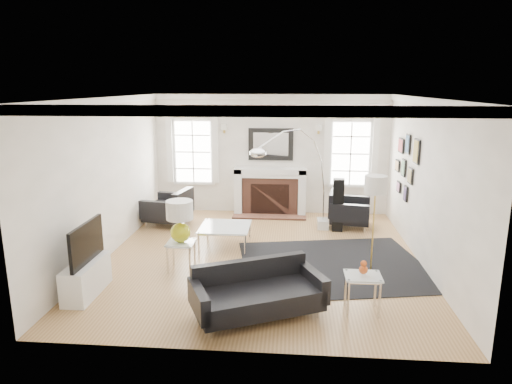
# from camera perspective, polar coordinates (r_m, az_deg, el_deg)

# --- Properties ---
(floor) EXTENTS (6.00, 6.00, 0.00)m
(floor) POSITION_cam_1_polar(r_m,az_deg,el_deg) (8.25, 0.71, -8.10)
(floor) COLOR olive
(floor) RESTS_ON ground
(back_wall) EXTENTS (5.50, 0.04, 2.80)m
(back_wall) POSITION_cam_1_polar(r_m,az_deg,el_deg) (10.80, 1.87, 4.69)
(back_wall) COLOR white
(back_wall) RESTS_ON floor
(front_wall) EXTENTS (5.50, 0.04, 2.80)m
(front_wall) POSITION_cam_1_polar(r_m,az_deg,el_deg) (4.96, -1.72, -5.59)
(front_wall) COLOR white
(front_wall) RESTS_ON floor
(left_wall) EXTENTS (0.04, 6.00, 2.80)m
(left_wall) POSITION_cam_1_polar(r_m,az_deg,el_deg) (8.50, -18.11, 1.70)
(left_wall) COLOR white
(left_wall) RESTS_ON floor
(right_wall) EXTENTS (0.04, 6.00, 2.80)m
(right_wall) POSITION_cam_1_polar(r_m,az_deg,el_deg) (8.14, 20.44, 1.04)
(right_wall) COLOR white
(right_wall) RESTS_ON floor
(ceiling) EXTENTS (5.50, 6.00, 0.02)m
(ceiling) POSITION_cam_1_polar(r_m,az_deg,el_deg) (7.69, 0.77, 11.73)
(ceiling) COLOR white
(ceiling) RESTS_ON back_wall
(crown_molding) EXTENTS (5.50, 6.00, 0.12)m
(crown_molding) POSITION_cam_1_polar(r_m,az_deg,el_deg) (7.69, 0.77, 11.28)
(crown_molding) COLOR white
(crown_molding) RESTS_ON back_wall
(fireplace) EXTENTS (1.70, 0.69, 1.11)m
(fireplace) POSITION_cam_1_polar(r_m,az_deg,el_deg) (10.76, 1.77, 0.00)
(fireplace) COLOR white
(fireplace) RESTS_ON floor
(mantel_mirror) EXTENTS (1.05, 0.07, 0.75)m
(mantel_mirror) POSITION_cam_1_polar(r_m,az_deg,el_deg) (10.72, 1.86, 5.98)
(mantel_mirror) COLOR black
(mantel_mirror) RESTS_ON back_wall
(window_left) EXTENTS (1.24, 0.15, 1.62)m
(window_left) POSITION_cam_1_polar(r_m,az_deg,el_deg) (10.99, -7.86, 5.03)
(window_left) COLOR white
(window_left) RESTS_ON back_wall
(window_right) EXTENTS (1.24, 0.15, 1.62)m
(window_right) POSITION_cam_1_polar(r_m,az_deg,el_deg) (10.81, 11.73, 4.74)
(window_right) COLOR white
(window_right) RESTS_ON back_wall
(gallery_wall) EXTENTS (0.04, 1.73, 1.29)m
(gallery_wall) POSITION_cam_1_polar(r_m,az_deg,el_deg) (9.34, 18.23, 3.52)
(gallery_wall) COLOR black
(gallery_wall) RESTS_ON right_wall
(tv_unit) EXTENTS (0.35, 1.00, 1.09)m
(tv_unit) POSITION_cam_1_polar(r_m,az_deg,el_deg) (7.19, -20.43, -9.49)
(tv_unit) COLOR white
(tv_unit) RESTS_ON floor
(area_rug) EXTENTS (3.48, 3.08, 0.01)m
(area_rug) POSITION_cam_1_polar(r_m,az_deg,el_deg) (7.99, 9.68, -9.00)
(area_rug) COLOR black
(area_rug) RESTS_ON floor
(sofa) EXTENTS (1.89, 1.43, 0.56)m
(sofa) POSITION_cam_1_polar(r_m,az_deg,el_deg) (6.21, 0.09, -12.51)
(sofa) COLOR black
(sofa) RESTS_ON floor
(armchair_left) EXTENTS (1.03, 1.12, 0.65)m
(armchair_left) POSITION_cam_1_polar(r_m,az_deg,el_deg) (10.16, -10.67, -2.05)
(armchair_left) COLOR black
(armchair_left) RESTS_ON floor
(armchair_right) EXTENTS (0.98, 1.06, 0.63)m
(armchair_right) POSITION_cam_1_polar(r_m,az_deg,el_deg) (10.06, 11.32, -2.32)
(armchair_right) COLOR black
(armchair_right) RESTS_ON floor
(coffee_table) EXTENTS (0.93, 0.93, 0.41)m
(coffee_table) POSITION_cam_1_polar(r_m,az_deg,el_deg) (8.63, -3.88, -4.47)
(coffee_table) COLOR silver
(coffee_table) RESTS_ON floor
(side_table_left) EXTENTS (0.44, 0.44, 0.49)m
(side_table_left) POSITION_cam_1_polar(r_m,az_deg,el_deg) (7.66, -9.35, -6.91)
(side_table_left) COLOR silver
(side_table_left) RESTS_ON floor
(nesting_table) EXTENTS (0.49, 0.41, 0.53)m
(nesting_table) POSITION_cam_1_polar(r_m,az_deg,el_deg) (6.37, 13.18, -11.05)
(nesting_table) COLOR silver
(nesting_table) RESTS_ON floor
(gourd_lamp) EXTENTS (0.44, 0.44, 0.70)m
(gourd_lamp) POSITION_cam_1_polar(r_m,az_deg,el_deg) (7.50, -9.49, -3.29)
(gourd_lamp) COLOR #C5CD19
(gourd_lamp) RESTS_ON side_table_left
(orange_vase) EXTENTS (0.12, 0.12, 0.19)m
(orange_vase) POSITION_cam_1_polar(r_m,az_deg,el_deg) (6.29, 13.28, -9.23)
(orange_vase) COLOR #BE4A18
(orange_vase) RESTS_ON nesting_table
(arc_floor_lamp) EXTENTS (1.59, 1.47, 2.25)m
(arc_floor_lamp) POSITION_cam_1_polar(r_m,az_deg,el_deg) (9.09, 4.65, 1.85)
(arc_floor_lamp) COLOR silver
(arc_floor_lamp) RESTS_ON floor
(stick_floor_lamp) EXTENTS (0.34, 0.34, 1.67)m
(stick_floor_lamp) POSITION_cam_1_polar(r_m,az_deg,el_deg) (7.14, 14.71, 0.23)
(stick_floor_lamp) COLOR gold
(stick_floor_lamp) RESTS_ON floor
(speaker_tower) EXTENTS (0.23, 0.23, 1.12)m
(speaker_tower) POSITION_cam_1_polar(r_m,az_deg,el_deg) (9.68, 10.21, -1.60)
(speaker_tower) COLOR black
(speaker_tower) RESTS_ON floor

